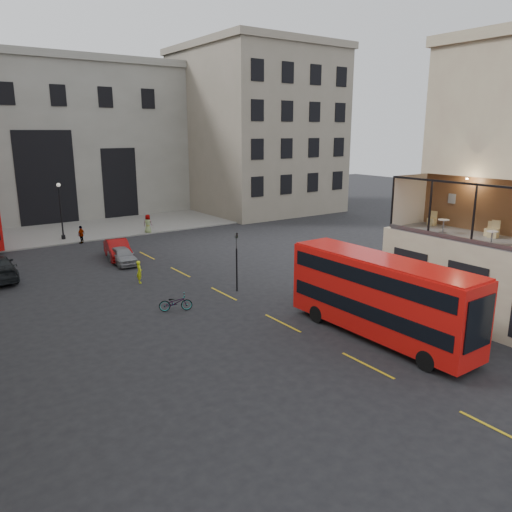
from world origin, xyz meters
TOP-DOWN VIEW (x-y plane):
  - ground at (0.00, 0.00)m, footprint 140.00×140.00m
  - host_frontage at (6.50, 0.00)m, footprint 3.00×11.00m
  - cafe_floor at (6.50, 0.00)m, footprint 3.00×10.00m
  - gateway at (-5.00, 47.99)m, footprint 35.00×10.60m
  - building_right at (20.00, 39.97)m, footprint 16.60×18.60m
  - pavement_far at (-6.00, 38.00)m, footprint 40.00×12.00m
  - traffic_light_near at (-1.00, 12.00)m, footprint 0.16×0.20m
  - street_lamp_b at (-6.00, 34.00)m, footprint 0.36×0.36m
  - bus_near at (0.68, 1.82)m, footprint 2.47×10.23m
  - car_a at (-4.53, 22.64)m, footprint 1.76×3.91m
  - car_b at (-4.25, 24.41)m, footprint 2.34×4.76m
  - bicycle at (-5.79, 11.01)m, footprint 1.97×1.36m
  - cyclist at (-5.38, 17.25)m, footprint 0.46×0.61m
  - pedestrian_c at (-4.99, 31.72)m, footprint 0.98×0.92m
  - pedestrian_d at (1.76, 32.47)m, footprint 1.08×1.08m
  - cafe_table_mid at (5.42, -0.80)m, footprint 0.53×0.53m
  - cafe_table_far at (5.99, 2.29)m, footprint 0.58×0.58m
  - cafe_chair_b at (7.03, 0.03)m, footprint 0.50×0.50m
  - cafe_chair_c at (7.21, 0.37)m, footprint 0.40×0.40m
  - cafe_chair_d at (7.39, 4.01)m, footprint 0.44×0.44m

SIDE VIEW (x-z plane):
  - ground at x=0.00m, z-range 0.00..0.00m
  - pavement_far at x=-6.00m, z-range 0.00..0.12m
  - bicycle at x=-5.79m, z-range 0.00..0.98m
  - car_a at x=-4.53m, z-range 0.00..1.30m
  - car_b at x=-4.25m, z-range 0.00..1.50m
  - cyclist at x=-5.38m, z-range 0.00..1.53m
  - pedestrian_c at x=-4.99m, z-range 0.00..1.62m
  - pedestrian_d at x=1.76m, z-range 0.00..1.89m
  - host_frontage at x=6.50m, z-range 0.00..4.50m
  - bus_near at x=0.68m, z-range 0.25..4.32m
  - street_lamp_b at x=-6.00m, z-range -0.27..5.06m
  - traffic_light_near at x=-1.00m, z-range 0.52..4.32m
  - cafe_floor at x=6.50m, z-range 4.50..4.60m
  - cafe_chair_c at x=7.21m, z-range 4.45..5.22m
  - cafe_chair_d at x=7.39m, z-range 4.44..5.25m
  - cafe_chair_b at x=7.03m, z-range 4.43..5.31m
  - cafe_table_mid at x=5.42m, z-range 4.71..5.37m
  - cafe_table_far at x=5.99m, z-range 4.72..5.45m
  - gateway at x=-5.00m, z-range 0.39..18.39m
  - building_right at x=20.00m, z-range 0.39..20.39m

